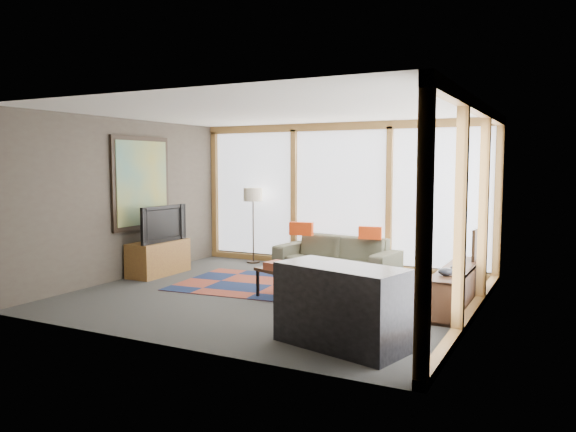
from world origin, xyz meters
The scene contains 17 objects.
ground centered at (0.00, 0.00, 0.00)m, with size 5.50×5.50×0.00m, color #30312E.
room_envelope centered at (0.49, 0.56, 1.54)m, with size 5.52×5.02×2.62m.
rug centered at (-0.32, 0.50, 0.01)m, with size 2.89×1.86×0.01m, color maroon.
sofa centered at (0.16, 1.90, 0.31)m, with size 2.13×0.83×0.62m, color #3D3D2B.
pillow_left centered at (-0.49, 1.86, 0.74)m, with size 0.42×0.12×0.23m, color #B8350D.
pillow_right centered at (0.76, 1.91, 0.73)m, with size 0.38×0.11×0.21m, color #B8350D.
floor_lamp centered at (-1.62, 2.12, 0.71)m, with size 0.36×0.36×1.42m, color black, non-canonical shape.
coffee_table centered at (0.50, -0.19, 0.21)m, with size 1.26×0.63×0.42m, color black, non-canonical shape.
book_stack centered at (0.13, -0.21, 0.47)m, with size 0.24×0.30×0.10m, color brown.
vase centered at (0.62, -0.21, 0.52)m, with size 0.23×0.23×0.20m, color beige.
bookshelf centered at (2.43, 0.50, 0.26)m, with size 0.37×2.05×0.51m, color black, non-canonical shape.
bowl_a centered at (2.41, -0.09, 0.56)m, with size 0.19×0.19×0.10m, color black.
bowl_b centered at (2.47, 0.27, 0.55)m, with size 0.16×0.16×0.08m, color black.
shelf_picture centered at (2.56, 1.21, 0.73)m, with size 0.04×0.34×0.44m, color black.
tv_console centered at (-2.46, 0.41, 0.28)m, with size 0.47×1.14×0.57m, color brown.
television centered at (-2.41, 0.37, 0.87)m, with size 1.06×0.14×0.61m, color black.
bar_counter centered at (1.69, -1.70, 0.42)m, with size 1.33×0.62×0.84m, color black.
Camera 1 is at (3.76, -6.94, 1.86)m, focal length 35.00 mm.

